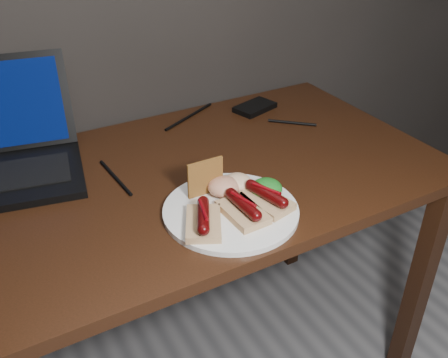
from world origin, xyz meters
TOP-DOWN VIEW (x-y plane):
  - desk at (0.00, 1.38)m, footprint 1.40×0.70m
  - hard_drive at (0.42, 1.62)m, footprint 0.14×0.11m
  - desk_cables at (0.00, 1.51)m, footprint 0.99×0.39m
  - plate at (0.08, 1.19)m, footprint 0.37×0.37m
  - bread_sausage_left at (0.00, 1.16)m, footprint 0.11×0.13m
  - bread_sausage_center at (0.09, 1.15)m, footprint 0.07×0.12m
  - bread_sausage_right at (0.15, 1.16)m, footprint 0.09×0.13m
  - crispbread at (0.06, 1.26)m, footprint 0.08×0.01m
  - salad_greens at (0.17, 1.19)m, footprint 0.07×0.07m
  - salsa_mound at (0.09, 1.24)m, footprint 0.07×0.07m
  - coleslaw_mound at (0.13, 1.25)m, footprint 0.06×0.06m

SIDE VIEW (x-z plane):
  - desk at x=0.00m, z-range 0.29..1.04m
  - desk_cables at x=0.00m, z-range 0.75..0.76m
  - plate at x=0.08m, z-range 0.75..0.76m
  - hard_drive at x=0.42m, z-range 0.75..0.77m
  - bread_sausage_left at x=0.00m, z-range 0.76..0.80m
  - bread_sausage_center at x=0.09m, z-range 0.76..0.80m
  - bread_sausage_right at x=0.15m, z-range 0.76..0.80m
  - coleslaw_mound at x=0.13m, z-range 0.76..0.80m
  - salad_greens at x=0.17m, z-range 0.76..0.80m
  - salsa_mound at x=0.09m, z-range 0.76..0.80m
  - crispbread at x=0.06m, z-range 0.76..0.85m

